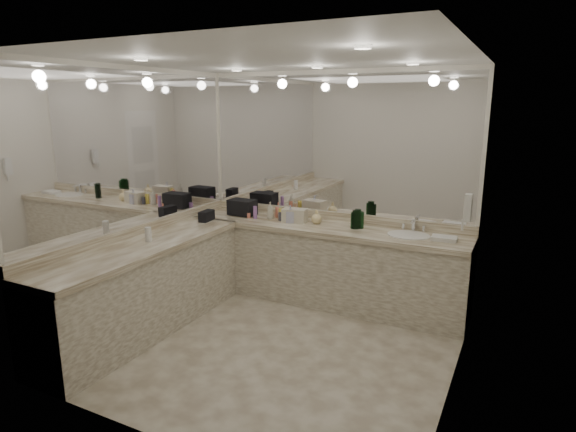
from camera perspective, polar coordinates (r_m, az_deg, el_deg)
The scene contains 38 objects.
floor at distance 4.72m, azimuth -1.73°, elevation -15.04°, with size 3.20×3.20×0.00m, color beige.
ceiling at distance 4.18m, azimuth -1.99°, elevation 18.25°, with size 3.20×3.20×0.00m, color white.
wall_back at distance 5.60m, azimuth 5.52°, elevation 3.54°, with size 3.20×0.02×2.60m, color silver.
wall_left at distance 5.21m, azimuth -17.53°, elevation 2.26°, with size 0.02×3.00×2.60m, color silver.
wall_right at distance 3.79m, azimuth 19.94°, elevation -1.84°, with size 0.02×3.00×2.60m, color silver.
vanity_back_base at distance 5.55m, azimuth 4.18°, elevation -5.92°, with size 3.20×0.60×0.84m, color silver.
vanity_back_top at distance 5.41m, azimuth 4.22°, elevation -1.44°, with size 3.20×0.64×0.06m, color beige.
vanity_left_base at distance 5.03m, azimuth -16.74°, elevation -8.49°, with size 0.60×2.40×0.84m, color silver.
vanity_left_top at distance 4.88m, azimuth -17.00°, elevation -3.59°, with size 0.64×2.42×0.06m, color beige.
backsplash_back at distance 5.65m, azimuth 5.37°, elevation 0.01°, with size 3.20×0.04×0.10m, color beige.
backsplash_left at distance 5.27m, azimuth -17.11°, elevation -1.49°, with size 0.04×3.00×0.10m, color beige.
mirror_back at distance 5.53m, azimuth 5.58°, elevation 8.38°, with size 3.12×0.01×1.55m, color white.
mirror_left at distance 5.13m, azimuth -17.79°, elevation 7.46°, with size 0.01×2.92×1.55m, color white.
sink at distance 5.14m, azimuth 14.11°, elevation -2.30°, with size 0.44×0.44×0.03m, color white.
faucet at distance 5.32m, azimuth 14.66°, elevation -0.98°, with size 0.24×0.16×0.14m, color silver.
wall_phone at distance 4.46m, azimuth 20.56°, elevation 0.94°, with size 0.06×0.10×0.24m, color white.
door at distance 3.39m, azimuth 18.31°, elevation -7.90°, with size 0.02×0.82×2.10m, color white.
black_toiletry_bag at distance 5.89m, azimuth -5.44°, elevation 0.97°, with size 0.32×0.20×0.18m, color black.
black_bag_spill at distance 5.66m, azimuth -9.63°, elevation 0.01°, with size 0.10×0.22×0.12m, color black.
cream_cosmetic_case at distance 5.54m, azimuth 0.80°, elevation 0.11°, with size 0.27×0.17×0.16m, color beige.
hand_towel at distance 5.04m, azimuth 18.02°, elevation -2.54°, with size 0.24×0.16×0.04m, color white.
lotion_left at distance 4.94m, azimuth -16.23°, elevation -2.08°, with size 0.06×0.06×0.15m, color white.
soap_bottle_a at distance 5.68m, azimuth -2.11°, elevation 0.67°, with size 0.08×0.08×0.20m, color beige.
soap_bottle_b at distance 5.50m, azimuth 0.28°, elevation 0.24°, with size 0.09×0.09×0.20m, color #B1B1CA.
soap_bottle_c at distance 5.47m, azimuth 3.40°, elevation -0.08°, with size 0.12×0.12×0.16m, color beige.
green_bottle_0 at distance 5.28m, azimuth 8.04°, elevation -0.41°, with size 0.07×0.07×0.21m, color #12451B.
green_bottle_1 at distance 5.30m, azimuth 8.62°, elevation -0.48°, with size 0.07×0.07×0.18m, color #12451B.
green_bottle_2 at distance 5.30m, azimuth 8.28°, elevation -0.33°, with size 0.07×0.07×0.21m, color #12451B.
green_bottle_3 at distance 5.28m, azimuth 7.78°, elevation -0.51°, with size 0.06×0.06×0.18m, color #12451B.
amenity_bottle_0 at distance 5.75m, azimuth -4.66°, elevation 0.06°, with size 0.04×0.04×0.06m, color #E57F66.
amenity_bottle_1 at distance 5.65m, azimuth -0.83°, elevation 0.23°, with size 0.05×0.05×0.13m, color #F2D84C.
amenity_bottle_2 at distance 5.84m, azimuth -2.22°, elevation 0.30°, with size 0.04×0.04×0.06m, color #E0B28C.
amenity_bottle_3 at distance 5.71m, azimuth -0.97°, elevation 0.22°, with size 0.05×0.05×0.10m, color #E0B28C.
amenity_bottle_4 at distance 5.60m, azimuth -0.90°, elevation -0.06°, with size 0.05×0.05×0.10m, color #3F3F4C.
amenity_bottle_5 at distance 6.04m, azimuth -6.79°, elevation 0.72°, with size 0.05×0.05×0.08m, color #9966B2.
amenity_bottle_6 at distance 5.71m, azimuth -3.92°, elevation 0.44°, with size 0.05×0.05×0.15m, color #9966B2.
amenity_bottle_7 at distance 5.79m, azimuth -1.41°, elevation 0.20°, with size 0.06×0.06×0.06m, color #E0B28C.
amenity_bottle_8 at distance 5.75m, azimuth -1.29°, elevation 0.46°, with size 0.05×0.05×0.13m, color #E57F66.
Camera 1 is at (2.00, -3.65, 2.23)m, focal length 30.00 mm.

